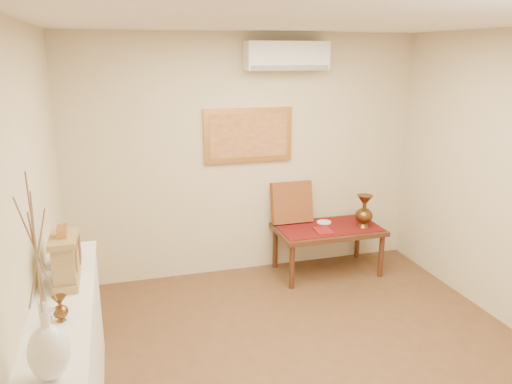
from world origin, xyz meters
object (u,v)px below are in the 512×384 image
object	(u,v)px
white_vase	(40,281)
brass_urn_tall	(364,208)
wooden_chest	(69,248)
display_ledge	(70,367)
mantel_clock	(65,260)
low_table	(328,233)

from	to	relation	value
white_vase	brass_urn_tall	size ratio (longest dim) A/B	2.25
brass_urn_tall	wooden_chest	world-z (taller)	wooden_chest
display_ledge	brass_urn_tall	bearing A→B (deg)	30.05
brass_urn_tall	mantel_clock	world-z (taller)	mantel_clock
low_table	brass_urn_tall	bearing A→B (deg)	-15.20
white_vase	mantel_clock	distance (m)	1.11
white_vase	mantel_clock	size ratio (longest dim) A/B	2.49
brass_urn_tall	display_ledge	distance (m)	3.55
display_ledge	wooden_chest	world-z (taller)	wooden_chest
white_vase	mantel_clock	xyz separation A→B (m)	(-0.00, 1.05, -0.34)
brass_urn_tall	mantel_clock	distance (m)	3.44
white_vase	display_ledge	xyz separation A→B (m)	(-0.02, 0.83, -1.00)
white_vase	wooden_chest	world-z (taller)	white_vase
white_vase	wooden_chest	size ratio (longest dim) A/B	4.19
display_ledge	low_table	xyz separation A→B (m)	(2.67, 1.88, -0.01)
brass_urn_tall	mantel_clock	size ratio (longest dim) A/B	1.11
display_ledge	low_table	world-z (taller)	display_ledge
white_vase	mantel_clock	bearing A→B (deg)	90.07
brass_urn_tall	low_table	xyz separation A→B (m)	(-0.39, 0.11, -0.30)
mantel_clock	wooden_chest	distance (m)	0.34
wooden_chest	low_table	world-z (taller)	wooden_chest
brass_urn_tall	wooden_chest	size ratio (longest dim) A/B	1.86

